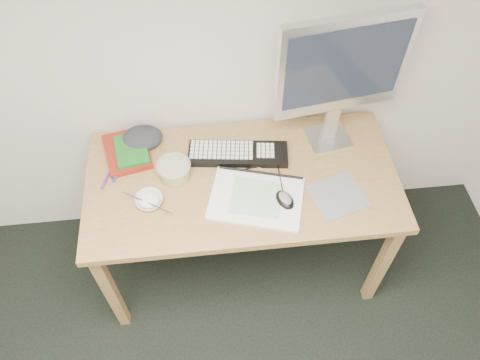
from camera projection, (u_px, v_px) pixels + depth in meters
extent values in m
plane|color=silver|center=(153.00, 28.00, 1.86)|extent=(3.60, 0.00, 3.60)
cube|color=#A3804A|center=(111.00, 292.00, 2.18)|extent=(0.05, 0.05, 0.71)
cube|color=#A3804A|center=(382.00, 264.00, 2.27)|extent=(0.05, 0.05, 0.71)
cube|color=#A3804A|center=(117.00, 189.00, 2.55)|extent=(0.05, 0.05, 0.71)
cube|color=#A3804A|center=(351.00, 169.00, 2.63)|extent=(0.05, 0.05, 0.71)
cube|color=#A3804A|center=(242.00, 181.00, 2.11)|extent=(1.40, 0.70, 0.03)
cube|color=gray|center=(338.00, 196.00, 2.03)|extent=(0.27, 0.26, 0.00)
cube|color=silver|center=(256.00, 198.00, 2.02)|extent=(0.46, 0.38, 0.01)
cube|color=black|center=(238.00, 154.00, 2.16)|extent=(0.47, 0.20, 0.03)
cube|color=silver|center=(328.00, 137.00, 2.24)|extent=(0.22, 0.20, 0.01)
cube|color=silver|center=(331.00, 123.00, 2.17)|extent=(0.07, 0.03, 0.19)
cube|color=silver|center=(343.00, 66.00, 1.90)|extent=(0.57, 0.12, 0.46)
cube|color=black|center=(344.00, 64.00, 1.89)|extent=(0.51, 0.08, 0.36)
ellipsoid|color=black|center=(285.00, 198.00, 1.99)|extent=(0.10, 0.12, 0.04)
imported|color=white|center=(149.00, 201.00, 2.00)|extent=(0.14, 0.14, 0.04)
cylinder|color=#ACACAE|center=(148.00, 203.00, 1.96)|extent=(0.22, 0.15, 0.02)
cylinder|color=gold|center=(174.00, 170.00, 2.07)|extent=(0.20, 0.20, 0.07)
cube|color=maroon|center=(127.00, 152.00, 2.17)|extent=(0.25, 0.29, 0.03)
cube|color=#19661F|center=(131.00, 150.00, 2.15)|extent=(0.17, 0.22, 0.02)
ellipsoid|color=#222429|center=(142.00, 138.00, 2.20)|extent=(0.18, 0.16, 0.07)
cylinder|color=pink|center=(226.00, 163.00, 2.15)|extent=(0.18, 0.03, 0.01)
cylinder|color=tan|center=(252.00, 165.00, 2.14)|extent=(0.15, 0.11, 0.01)
cylinder|color=black|center=(256.00, 167.00, 2.13)|extent=(0.18, 0.05, 0.01)
cylinder|color=#2035AE|center=(120.00, 170.00, 2.12)|extent=(0.07, 0.13, 0.01)
cylinder|color=orange|center=(115.00, 164.00, 2.14)|extent=(0.02, 0.14, 0.01)
cylinder|color=#6C2380|center=(107.00, 177.00, 2.09)|extent=(0.05, 0.13, 0.01)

